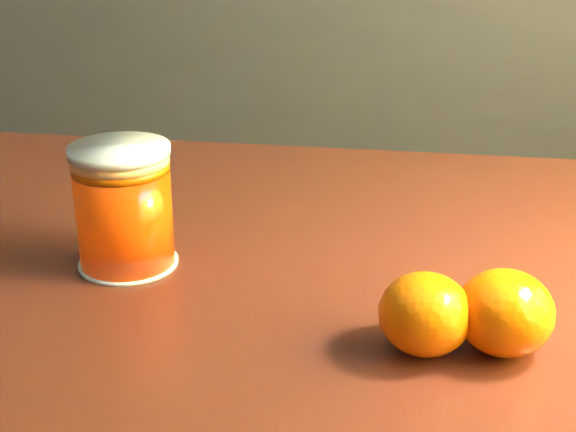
# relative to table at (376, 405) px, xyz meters

# --- Properties ---
(kitchen_counter) EXTENTS (3.15, 0.60, 0.90)m
(kitchen_counter) POSITION_rel_table_xyz_m (-0.85, 1.43, -0.21)
(kitchen_counter) COLOR #45454A
(kitchen_counter) RESTS_ON ground
(table) EXTENTS (1.04, 0.75, 0.76)m
(table) POSITION_rel_table_xyz_m (0.00, 0.00, 0.00)
(table) COLOR #5B2516
(table) RESTS_ON ground
(juice_glass) EXTENTS (0.08, 0.08, 0.10)m
(juice_glass) POSITION_rel_table_xyz_m (-0.21, 0.02, 0.15)
(juice_glass) COLOR #E03604
(juice_glass) RESTS_ON table
(orange_front) EXTENTS (0.07, 0.07, 0.05)m
(orange_front) POSITION_rel_table_xyz_m (0.03, -0.07, 0.12)
(orange_front) COLOR #FF6B05
(orange_front) RESTS_ON table
(orange_back) EXTENTS (0.08, 0.08, 0.06)m
(orange_back) POSITION_rel_table_xyz_m (0.08, -0.06, 0.12)
(orange_back) COLOR #FF6B05
(orange_back) RESTS_ON table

